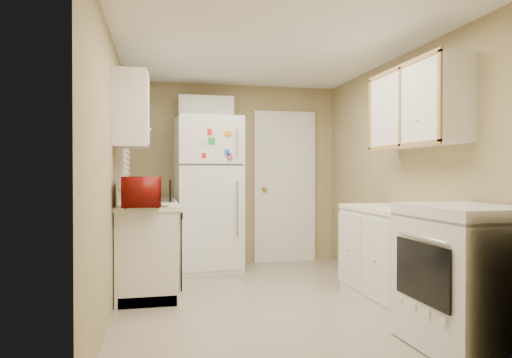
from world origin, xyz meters
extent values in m
plane|color=#ABA18B|center=(0.00, 0.00, 0.00)|extent=(3.80, 3.80, 0.00)
plane|color=white|center=(0.00, 0.00, 2.40)|extent=(3.80, 3.80, 0.00)
plane|color=#9C8C64|center=(-1.40, 0.00, 1.20)|extent=(3.80, 3.80, 0.00)
plane|color=#9C8C64|center=(1.40, 0.00, 1.20)|extent=(3.80, 3.80, 0.00)
plane|color=#9C8C64|center=(0.00, 1.90, 1.20)|extent=(2.80, 2.80, 0.00)
plane|color=#9C8C64|center=(0.00, -1.90, 1.20)|extent=(2.80, 2.80, 0.00)
cube|color=silver|center=(-1.10, 0.90, 0.45)|extent=(0.60, 1.80, 0.90)
cube|color=black|center=(-0.81, 0.30, 0.49)|extent=(0.03, 0.58, 0.72)
cube|color=gray|center=(-1.10, 1.05, 0.86)|extent=(0.54, 0.74, 0.16)
imported|color=maroon|center=(-1.15, 0.13, 1.05)|extent=(0.50, 0.28, 0.33)
imported|color=white|center=(-1.15, 1.62, 1.00)|extent=(0.09, 0.09, 0.19)
cube|color=silver|center=(-1.36, 1.05, 1.60)|extent=(0.10, 0.98, 1.08)
cube|color=silver|center=(-1.25, 0.22, 1.80)|extent=(0.30, 0.45, 0.70)
cube|color=silver|center=(-0.39, 1.59, 0.96)|extent=(0.84, 0.82, 1.91)
cube|color=silver|center=(-0.40, 1.75, 2.00)|extent=(0.70, 0.30, 0.40)
cube|color=silver|center=(0.70, 1.86, 1.02)|extent=(0.86, 0.06, 2.08)
cube|color=silver|center=(1.10, -0.80, 0.45)|extent=(0.60, 2.00, 0.90)
cube|color=silver|center=(1.05, -1.44, 0.50)|extent=(0.69, 0.84, 1.00)
cube|color=silver|center=(1.25, -0.50, 1.80)|extent=(0.30, 1.20, 0.70)
camera|label=1|loc=(-1.01, -4.18, 1.21)|focal=32.00mm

